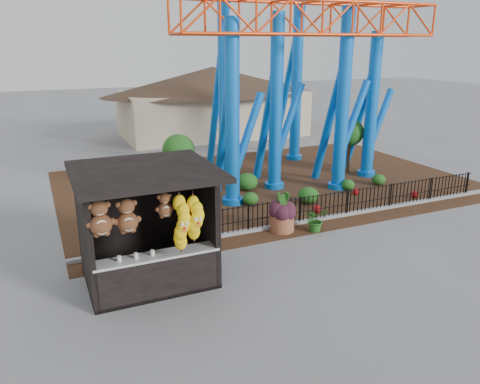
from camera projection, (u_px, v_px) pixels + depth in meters
name	position (u px, v px, depth m)	size (l,w,h in m)	color
ground	(268.00, 276.00, 12.79)	(120.00, 120.00, 0.00)	slate
mulch_bed	(266.00, 183.00, 21.30)	(18.00, 12.00, 0.02)	#331E11
curb	(328.00, 217.00, 16.93)	(18.00, 0.18, 0.12)	gray
prize_booth	(148.00, 230.00, 11.94)	(3.50, 3.40, 3.12)	black
picket_fence	(350.00, 203.00, 17.14)	(12.20, 0.06, 1.00)	black
roller_coaster	(289.00, 34.00, 19.98)	(11.00, 6.37, 10.82)	blue
terracotta_planter	(282.00, 222.00, 15.79)	(0.83, 0.83, 0.62)	brown
planter_foliage	(282.00, 205.00, 15.60)	(0.70, 0.70, 0.64)	#31131E
potted_plant	(316.00, 220.00, 15.72)	(0.75, 0.65, 0.83)	#1E5719
landscaping	(291.00, 188.00, 19.48)	(7.02, 4.44, 0.75)	#1C4D16
pavilion	(213.00, 90.00, 31.60)	(15.00, 15.00, 4.80)	#BFAD8C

